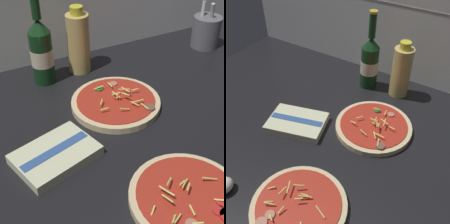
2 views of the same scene
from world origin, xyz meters
TOP-DOWN VIEW (x-y plane):
  - counter_slab at (0.00, 0.00)cm, footprint 160.00×90.00cm
  - pizza_near at (-8.05, -20.84)cm, footprint 23.03×23.03cm
  - pizza_far at (-5.78, 13.37)cm, footprint 23.62×23.62cm
  - beer_bottle at (-18.52, 33.88)cm, footprint 6.37×6.37cm
  - oil_bottle at (-6.88, 35.05)cm, footprint 6.67×6.67cm
  - utensil_crock at (37.86, 30.53)cm, footprint 9.34×9.34cm
  - dish_towel at (-26.81, 1.85)cm, footprint 20.13×16.58cm

SIDE VIEW (x-z plane):
  - counter_slab at x=0.00cm, z-range 0.00..2.50cm
  - pizza_near at x=-8.05cm, z-range 1.44..5.50cm
  - pizza_far at x=-5.78cm, z-range 1.13..5.91cm
  - dish_towel at x=-26.81cm, z-range 2.43..4.99cm
  - utensil_crock at x=37.86cm, z-range 0.09..15.74cm
  - oil_bottle at x=-6.88cm, z-range 1.69..21.89cm
  - beer_bottle at x=-18.52cm, z-range -1.60..26.65cm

